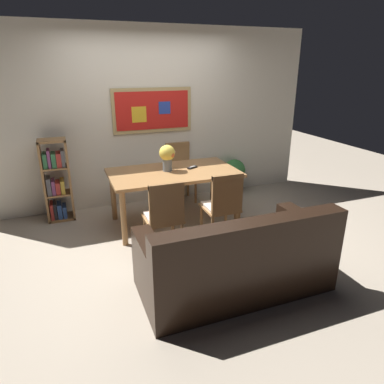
% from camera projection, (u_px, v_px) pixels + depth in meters
% --- Properties ---
extents(ground_plane, '(12.00, 12.00, 0.00)m').
position_uv_depth(ground_plane, '(182.00, 241.00, 4.29)').
color(ground_plane, tan).
extents(wall_back_with_painting, '(5.20, 0.14, 2.60)m').
position_uv_depth(wall_back_with_painting, '(148.00, 118.00, 5.19)').
color(wall_back_with_painting, silver).
rests_on(wall_back_with_painting, ground_plane).
extents(dining_table, '(1.67, 0.95, 0.74)m').
position_uv_depth(dining_table, '(174.00, 177.00, 4.58)').
color(dining_table, '#9E7042').
rests_on(dining_table, ground_plane).
extents(dining_chair_near_right, '(0.40, 0.41, 0.91)m').
position_uv_depth(dining_chair_near_right, '(223.00, 203.00, 4.05)').
color(dining_chair_near_right, '#9E7042').
rests_on(dining_chair_near_right, ground_plane).
extents(dining_chair_near_left, '(0.40, 0.41, 0.91)m').
position_uv_depth(dining_chair_near_left, '(164.00, 213.00, 3.77)').
color(dining_chair_near_left, '#9E7042').
rests_on(dining_chair_near_left, ground_plane).
extents(dining_chair_far_right, '(0.40, 0.41, 0.91)m').
position_uv_depth(dining_chair_far_right, '(180.00, 167.00, 5.45)').
color(dining_chair_far_right, '#9E7042').
rests_on(dining_chair_far_right, ground_plane).
extents(leather_couch, '(1.80, 0.84, 0.84)m').
position_uv_depth(leather_couch, '(236.00, 262.00, 3.26)').
color(leather_couch, black).
rests_on(leather_couch, ground_plane).
extents(bookshelf, '(0.36, 0.28, 1.14)m').
position_uv_depth(bookshelf, '(56.00, 182.00, 4.73)').
color(bookshelf, '#9E7042').
rests_on(bookshelf, ground_plane).
extents(potted_ivy, '(0.36, 0.36, 0.57)m').
position_uv_depth(potted_ivy, '(234.00, 174.00, 5.82)').
color(potted_ivy, '#B2ADA3').
rests_on(potted_ivy, ground_plane).
extents(flower_vase, '(0.22, 0.21, 0.35)m').
position_uv_depth(flower_vase, '(167.00, 155.00, 4.50)').
color(flower_vase, slate).
rests_on(flower_vase, dining_table).
extents(tv_remote, '(0.16, 0.11, 0.02)m').
position_uv_depth(tv_remote, '(192.00, 167.00, 4.68)').
color(tv_remote, black).
rests_on(tv_remote, dining_table).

